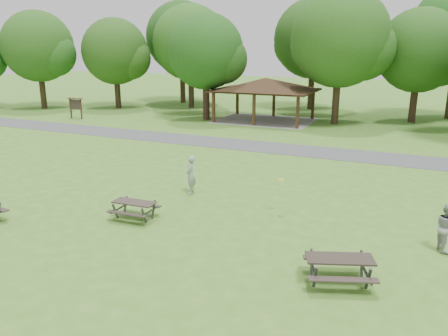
% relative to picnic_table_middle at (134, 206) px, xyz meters
% --- Properties ---
extents(ground, '(160.00, 160.00, 0.00)m').
position_rel_picnic_table_middle_xyz_m(ground, '(1.08, -0.23, -0.53)').
color(ground, '#417521').
rests_on(ground, ground).
extents(asphalt_path, '(120.00, 3.20, 0.02)m').
position_rel_picnic_table_middle_xyz_m(asphalt_path, '(1.08, 13.77, -0.52)').
color(asphalt_path, '#464648').
rests_on(asphalt_path, ground).
extents(pavilion, '(8.60, 7.01, 3.76)m').
position_rel_picnic_table_middle_xyz_m(pavilion, '(-2.92, 23.77, 2.54)').
color(pavilion, '#3D2116').
rests_on(pavilion, ground).
extents(notice_board, '(1.60, 0.30, 1.88)m').
position_rel_picnic_table_middle_xyz_m(notice_board, '(-18.92, 17.77, 0.78)').
color(notice_board, '#332012').
rests_on(notice_board, ground).
extents(tree_row_a, '(7.56, 7.20, 9.97)m').
position_rel_picnic_table_middle_xyz_m(tree_row_a, '(-26.83, 21.80, 5.63)').
color(tree_row_a, black).
rests_on(tree_row_a, ground).
extents(tree_row_b, '(7.14, 6.80, 9.28)m').
position_rel_picnic_table_middle_xyz_m(tree_row_b, '(-19.84, 25.30, 5.14)').
color(tree_row_b, black).
rests_on(tree_row_b, ground).
extents(tree_row_c, '(8.19, 7.80, 10.67)m').
position_rel_picnic_table_middle_xyz_m(tree_row_c, '(-12.82, 28.80, 6.01)').
color(tree_row_c, black).
rests_on(tree_row_c, ground).
extents(tree_row_d, '(6.93, 6.60, 9.27)m').
position_rel_picnic_table_middle_xyz_m(tree_row_d, '(-7.84, 22.30, 5.24)').
color(tree_row_d, black).
rests_on(tree_row_d, ground).
extents(tree_row_e, '(8.40, 8.00, 11.02)m').
position_rel_picnic_table_middle_xyz_m(tree_row_e, '(3.18, 24.80, 6.25)').
color(tree_row_e, black).
rests_on(tree_row_e, ground).
extents(tree_row_f, '(7.35, 7.00, 9.55)m').
position_rel_picnic_table_middle_xyz_m(tree_row_f, '(9.17, 28.30, 5.31)').
color(tree_row_f, black).
rests_on(tree_row_f, ground).
extents(tree_deep_a, '(8.40, 8.00, 11.38)m').
position_rel_picnic_table_middle_xyz_m(tree_deep_a, '(-15.82, 32.30, 6.60)').
color(tree_deep_a, '#331F16').
rests_on(tree_deep_a, ground).
extents(tree_deep_b, '(8.40, 8.00, 11.13)m').
position_rel_picnic_table_middle_xyz_m(tree_deep_b, '(-0.82, 32.80, 6.36)').
color(tree_deep_b, black).
rests_on(tree_deep_b, ground).
extents(picnic_table_middle, '(1.71, 1.41, 0.72)m').
position_rel_picnic_table_middle_xyz_m(picnic_table_middle, '(0.00, 0.00, 0.00)').
color(picnic_table_middle, '#2F2622').
rests_on(picnic_table_middle, ground).
extents(picnic_table_far, '(2.25, 2.03, 0.80)m').
position_rel_picnic_table_middle_xyz_m(picnic_table_far, '(7.99, -1.61, 0.06)').
color(picnic_table_far, black).
rests_on(picnic_table_far, ground).
extents(frisbee_in_flight, '(0.26, 0.26, 0.02)m').
position_rel_picnic_table_middle_xyz_m(frisbee_in_flight, '(4.94, 2.85, 0.86)').
color(frisbee_in_flight, yellow).
rests_on(frisbee_in_flight, ground).
extents(frisbee_thrower, '(0.58, 0.72, 1.72)m').
position_rel_picnic_table_middle_xyz_m(frisbee_thrower, '(0.53, 3.59, 0.33)').
color(frisbee_thrower, gray).
rests_on(frisbee_thrower, ground).
extents(frisbee_catcher, '(0.85, 0.94, 1.59)m').
position_rel_picnic_table_middle_xyz_m(frisbee_catcher, '(10.77, 1.86, 0.27)').
color(frisbee_catcher, '#98989A').
rests_on(frisbee_catcher, ground).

